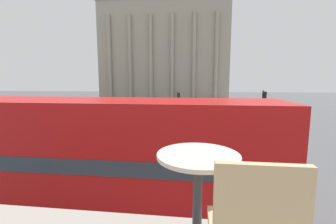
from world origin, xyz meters
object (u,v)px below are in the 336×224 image
Objects in this scene: double_decker_bus at (110,158)px; pedestrian_olive at (122,112)px; traffic_light_mid at (263,107)px; pedestrian_white at (230,130)px; traffic_light_near at (156,129)px; car_black at (274,119)px; pedestrian_grey at (199,140)px; traffic_light_far at (178,103)px; cafe_dining_table at (198,180)px; plaza_building_left at (165,52)px.

pedestrian_olive is at bearing 100.79° from double_decker_bus.
pedestrian_white is at bearing -141.28° from traffic_light_mid.
traffic_light_near reaches higher than car_black.
pedestrian_white reaches higher than car_black.
traffic_light_far is at bearing -86.27° from pedestrian_grey.
cafe_dining_table is 0.43× the size of pedestrian_white.
traffic_light_mid is at bearing 45.10° from traffic_light_near.
traffic_light_far is at bearing 0.84° from pedestrian_white.
cafe_dining_table is 16.81m from pedestrian_white.
double_decker_bus is 3.24× the size of traffic_light_near.
traffic_light_far reaches higher than pedestrian_grey.
car_black is at bearing 0.43° from traffic_light_far.
plaza_building_left reaches higher than cafe_dining_table.
cafe_dining_table is 13.42m from pedestrian_grey.
cafe_dining_table is at bearing -24.01° from pedestrian_olive.
car_black is 14.13m from pedestrian_grey.
double_decker_bus is 2.54× the size of car_black.
plaza_building_left is at bearing -15.40° from pedestrian_white.
pedestrian_olive is at bearing 22.13° from pedestrian_white.
pedestrian_white is at bearing 48.53° from traffic_light_near.
car_black is (8.80, 24.31, -3.43)m from cafe_dining_table.
plaza_building_left reaches higher than traffic_light_mid.
pedestrian_olive is (-17.96, 1.33, 0.23)m from car_black.
plaza_building_left is at bearing 134.69° from pedestrian_olive.
pedestrian_grey is at bearing 145.53° from car_black.
traffic_light_far is 0.86× the size of car_black.
traffic_light_far is 11.48m from pedestrian_grey.
traffic_light_near is 0.82× the size of traffic_light_mid.
pedestrian_olive is (-0.95, -33.42, -11.54)m from plaza_building_left.
double_decker_bus is 21.57m from pedestrian_olive.
cafe_dining_table is at bearing -78.42° from traffic_light_near.
car_black is at bearing 70.10° from cafe_dining_table.
car_black is 18.01m from pedestrian_olive.
traffic_light_mid reaches higher than pedestrian_olive.
traffic_light_mid is 9.55m from traffic_light_far.
plaza_building_left is at bearing 109.36° from traffic_light_mid.
traffic_light_mid is 1.12× the size of traffic_light_far.
traffic_light_mid is at bearing 72.50° from cafe_dining_table.
double_decker_bus reaches higher than pedestrian_white.
traffic_light_near is at bearing -134.90° from traffic_light_mid.
traffic_light_mid is (14.14, -40.24, -9.85)m from plaza_building_left.
cafe_dining_table is 26.08m from car_black.
plaza_building_left is at bearing 97.92° from cafe_dining_table.
cafe_dining_table reaches higher than pedestrian_grey.
traffic_light_far is (0.78, 19.11, -0.01)m from double_decker_bus.
pedestrian_white is (-3.15, -2.52, -1.64)m from traffic_light_mid.
double_decker_bus is 6.26× the size of pedestrian_white.
double_decker_bus is 55.15m from plaza_building_left.
pedestrian_white is at bearing 57.17° from double_decker_bus.
double_decker_bus is 22.44m from car_black.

